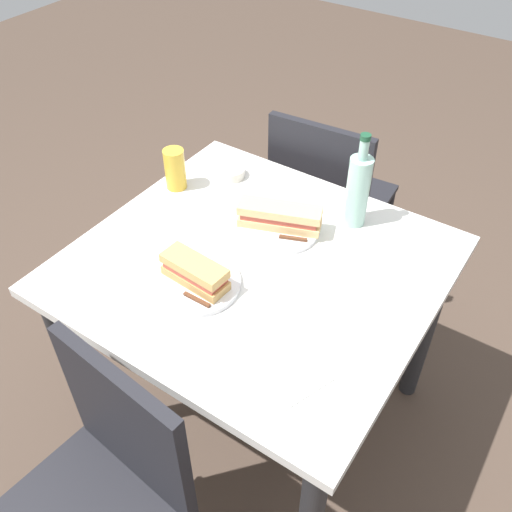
% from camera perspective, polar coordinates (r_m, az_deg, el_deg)
% --- Properties ---
extents(ground_plane, '(8.00, 8.00, 0.00)m').
position_cam_1_polar(ground_plane, '(2.09, 0.00, -15.26)').
color(ground_plane, '#47382D').
extents(dining_table, '(0.96, 0.89, 0.72)m').
position_cam_1_polar(dining_table, '(1.61, 0.00, -3.60)').
color(dining_table, silver).
rests_on(dining_table, ground).
extents(chair_far, '(0.44, 0.44, 0.86)m').
position_cam_1_polar(chair_far, '(1.45, -15.22, -22.31)').
color(chair_far, black).
rests_on(chair_far, ground).
extents(chair_near, '(0.43, 0.43, 0.86)m').
position_cam_1_polar(chair_near, '(2.16, 7.08, 5.63)').
color(chair_near, black).
rests_on(chair_near, ground).
extents(plate_near, '(0.24, 0.24, 0.01)m').
position_cam_1_polar(plate_near, '(1.63, 2.39, 2.92)').
color(plate_near, white).
rests_on(plate_near, dining_table).
extents(baguette_sandwich_near, '(0.25, 0.15, 0.07)m').
position_cam_1_polar(baguette_sandwich_near, '(1.61, 2.43, 4.07)').
color(baguette_sandwich_near, '#DBB77A').
rests_on(baguette_sandwich_near, plate_near).
extents(knife_near, '(0.17, 0.08, 0.01)m').
position_cam_1_polar(knife_near, '(1.58, 2.42, 1.98)').
color(knife_near, silver).
rests_on(knife_near, plate_near).
extents(plate_far, '(0.24, 0.24, 0.01)m').
position_cam_1_polar(plate_far, '(1.47, -6.12, -2.77)').
color(plate_far, white).
rests_on(plate_far, dining_table).
extents(baguette_sandwich_far, '(0.19, 0.08, 0.07)m').
position_cam_1_polar(baguette_sandwich_far, '(1.44, -6.24, -1.60)').
color(baguette_sandwich_far, tan).
rests_on(baguette_sandwich_far, plate_far).
extents(knife_far, '(0.18, 0.01, 0.01)m').
position_cam_1_polar(knife_far, '(1.43, -7.23, -3.82)').
color(knife_far, silver).
rests_on(knife_far, plate_far).
extents(water_bottle, '(0.07, 0.07, 0.29)m').
position_cam_1_polar(water_bottle, '(1.62, 10.32, 6.67)').
color(water_bottle, '#99C6B7').
rests_on(water_bottle, dining_table).
extents(beer_glass, '(0.07, 0.07, 0.13)m').
position_cam_1_polar(beer_glass, '(1.79, -8.24, 8.75)').
color(beer_glass, gold).
rests_on(beer_glass, dining_table).
extents(olive_bowl, '(0.09, 0.09, 0.03)m').
position_cam_1_polar(olive_bowl, '(1.85, -2.53, 8.50)').
color(olive_bowl, silver).
rests_on(olive_bowl, dining_table).
extents(paper_napkin, '(0.18, 0.18, 0.00)m').
position_cam_1_polar(paper_napkin, '(1.29, 3.52, -11.82)').
color(paper_napkin, white).
rests_on(paper_napkin, dining_table).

